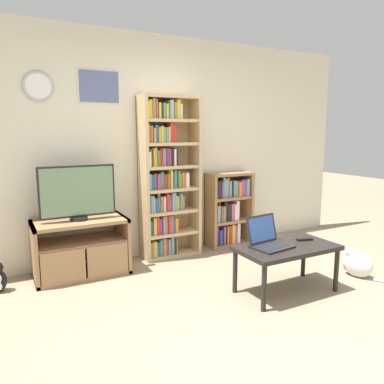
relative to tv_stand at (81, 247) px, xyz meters
name	(u,v)px	position (x,y,z in m)	size (l,w,h in m)	color
ground_plane	(259,332)	(0.94, -1.80, -0.30)	(18.00, 18.00, 0.00)	gray
wall_back	(151,147)	(0.93, 0.32, 1.01)	(5.68, 0.09, 2.60)	beige
tv_stand	(81,247)	(0.00, 0.00, 0.00)	(0.95, 0.51, 0.59)	#9E754C
television	(78,193)	(-0.01, 0.00, 0.58)	(0.76, 0.18, 0.57)	black
bookshelf_tall	(165,178)	(1.04, 0.14, 0.65)	(0.70, 0.30, 1.90)	tan
bookshelf_short	(227,209)	(1.92, 0.16, 0.18)	(0.61, 0.27, 0.97)	#9E754C
coffee_table	(287,251)	(1.61, -1.33, 0.10)	(0.94, 0.51, 0.45)	black
laptop	(268,239)	(1.44, -1.26, 0.22)	(0.39, 0.35, 0.28)	#232326
remote_near_laptop	(305,239)	(1.88, -1.28, 0.16)	(0.17, 0.09, 0.02)	black
cat	(357,263)	(2.52, -1.39, -0.16)	(0.30, 0.49, 0.31)	white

